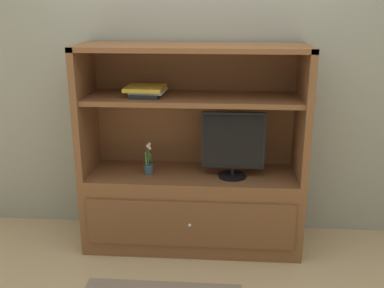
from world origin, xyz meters
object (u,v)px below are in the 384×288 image
at_px(media_console, 193,186).
at_px(potted_plant, 149,165).
at_px(magazine_stack, 146,91).
at_px(tv_monitor, 233,144).

height_order(media_console, potted_plant, media_console).
relative_size(media_console, magazine_stack, 5.51).
xyz_separation_m(potted_plant, magazine_stack, (-0.01, 0.04, 0.57)).
xyz_separation_m(media_console, potted_plant, (-0.33, -0.05, 0.18)).
distance_m(potted_plant, magazine_stack, 0.57).
height_order(tv_monitor, potted_plant, tv_monitor).
bearing_deg(magazine_stack, media_console, 1.21).
relative_size(media_console, potted_plant, 6.72).
bearing_deg(media_console, magazine_stack, -178.79).
relative_size(media_console, tv_monitor, 3.34).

